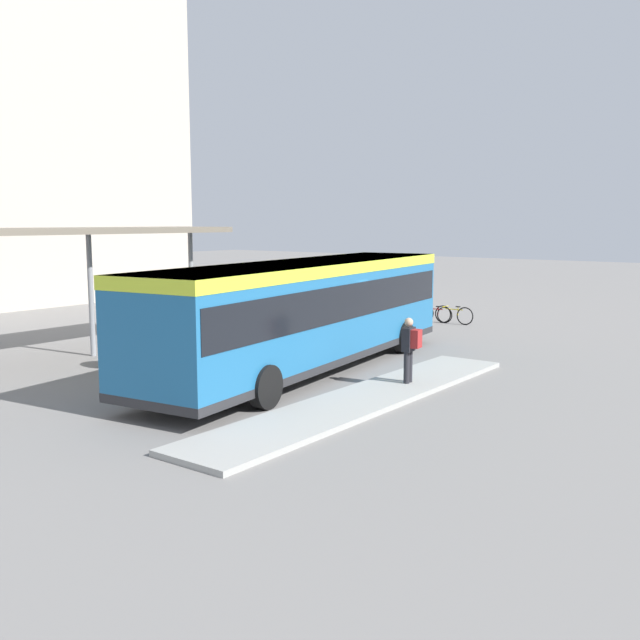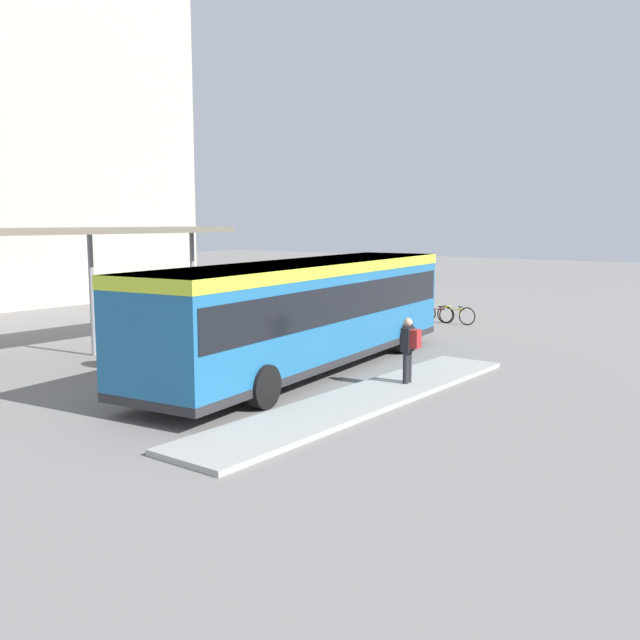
{
  "view_description": "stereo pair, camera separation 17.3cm",
  "coord_description": "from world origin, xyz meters",
  "px_view_note": "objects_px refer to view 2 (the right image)",
  "views": [
    {
      "loc": [
        -15.1,
        -11.79,
        4.08
      ],
      "look_at": [
        0.62,
        0.0,
        1.35
      ],
      "focal_mm": 40.0,
      "sensor_mm": 36.0,
      "label": 1
    },
    {
      "loc": [
        -15.0,
        -11.93,
        4.08
      ],
      "look_at": [
        0.62,
        0.0,
        1.35
      ],
      "focal_mm": 40.0,
      "sensor_mm": 36.0,
      "label": 2
    }
  ],
  "objects_px": {
    "bicycle_yellow": "(456,315)",
    "potted_planter_near_shelter": "(132,343)",
    "potted_planter_far_side": "(233,326)",
    "pedestrian_waiting": "(409,346)",
    "bicycle_white": "(418,312)",
    "city_bus": "(306,307)",
    "bicycle_red": "(436,314)"
  },
  "relations": [
    {
      "from": "pedestrian_waiting",
      "to": "bicycle_yellow",
      "type": "bearing_deg",
      "value": -75.86
    },
    {
      "from": "city_bus",
      "to": "potted_planter_far_side",
      "type": "relative_size",
      "value": 10.52
    },
    {
      "from": "city_bus",
      "to": "pedestrian_waiting",
      "type": "relative_size",
      "value": 7.84
    },
    {
      "from": "bicycle_yellow",
      "to": "potted_planter_far_side",
      "type": "relative_size",
      "value": 1.4
    },
    {
      "from": "city_bus",
      "to": "potted_planter_far_side",
      "type": "height_order",
      "value": "city_bus"
    },
    {
      "from": "pedestrian_waiting",
      "to": "potted_planter_far_side",
      "type": "height_order",
      "value": "pedestrian_waiting"
    },
    {
      "from": "bicycle_white",
      "to": "bicycle_yellow",
      "type": "bearing_deg",
      "value": -0.05
    },
    {
      "from": "bicycle_red",
      "to": "potted_planter_near_shelter",
      "type": "bearing_deg",
      "value": 76.03
    },
    {
      "from": "pedestrian_waiting",
      "to": "potted_planter_far_side",
      "type": "distance_m",
      "value": 7.9
    },
    {
      "from": "pedestrian_waiting",
      "to": "bicycle_white",
      "type": "xyz_separation_m",
      "value": [
        10.64,
        5.81,
        -0.69
      ]
    },
    {
      "from": "pedestrian_waiting",
      "to": "bicycle_white",
      "type": "relative_size",
      "value": 0.98
    },
    {
      "from": "city_bus",
      "to": "potted_planter_far_side",
      "type": "xyz_separation_m",
      "value": [
        1.73,
        4.46,
        -1.13
      ]
    },
    {
      "from": "bicycle_red",
      "to": "bicycle_white",
      "type": "bearing_deg",
      "value": -0.99
    },
    {
      "from": "bicycle_yellow",
      "to": "pedestrian_waiting",
      "type": "bearing_deg",
      "value": 111.29
    },
    {
      "from": "bicycle_white",
      "to": "potted_planter_far_side",
      "type": "relative_size",
      "value": 1.37
    },
    {
      "from": "pedestrian_waiting",
      "to": "potted_planter_far_side",
      "type": "relative_size",
      "value": 1.34
    },
    {
      "from": "bicycle_red",
      "to": "bicycle_white",
      "type": "distance_m",
      "value": 0.86
    },
    {
      "from": "bicycle_yellow",
      "to": "bicycle_red",
      "type": "height_order",
      "value": "bicycle_yellow"
    },
    {
      "from": "potted_planter_near_shelter",
      "to": "potted_planter_far_side",
      "type": "distance_m",
      "value": 4.44
    },
    {
      "from": "pedestrian_waiting",
      "to": "bicycle_red",
      "type": "height_order",
      "value": "pedestrian_waiting"
    },
    {
      "from": "pedestrian_waiting",
      "to": "bicycle_white",
      "type": "bearing_deg",
      "value": -68.16
    },
    {
      "from": "bicycle_white",
      "to": "potted_planter_far_side",
      "type": "height_order",
      "value": "potted_planter_far_side"
    },
    {
      "from": "city_bus",
      "to": "bicycle_red",
      "type": "relative_size",
      "value": 8.15
    },
    {
      "from": "bicycle_red",
      "to": "city_bus",
      "type": "bearing_deg",
      "value": 95.06
    },
    {
      "from": "city_bus",
      "to": "potted_planter_near_shelter",
      "type": "height_order",
      "value": "city_bus"
    },
    {
      "from": "bicycle_yellow",
      "to": "bicycle_white",
      "type": "relative_size",
      "value": 1.02
    },
    {
      "from": "bicycle_white",
      "to": "pedestrian_waiting",
      "type": "bearing_deg",
      "value": -63.85
    },
    {
      "from": "bicycle_red",
      "to": "potted_planter_far_side",
      "type": "xyz_separation_m",
      "value": [
        -8.94,
        2.74,
        0.3
      ]
    },
    {
      "from": "bicycle_yellow",
      "to": "potted_planter_near_shelter",
      "type": "bearing_deg",
      "value": 76.97
    },
    {
      "from": "bicycle_yellow",
      "to": "potted_planter_far_side",
      "type": "bearing_deg",
      "value": 68.49
    },
    {
      "from": "bicycle_red",
      "to": "potted_planter_far_side",
      "type": "bearing_deg",
      "value": 68.87
    },
    {
      "from": "city_bus",
      "to": "bicycle_white",
      "type": "bearing_deg",
      "value": 6.29
    }
  ]
}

